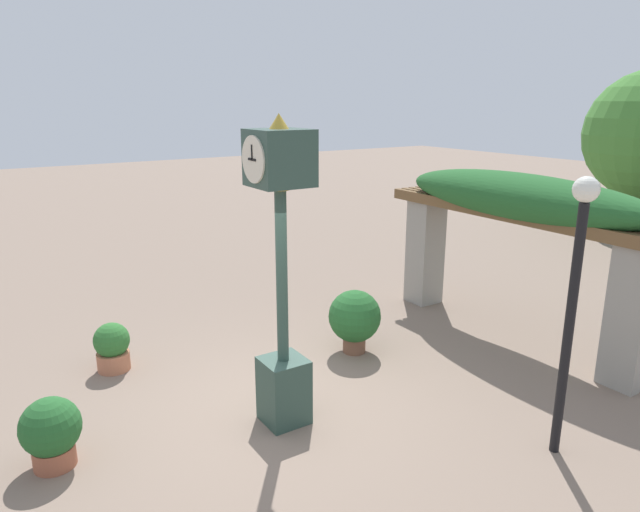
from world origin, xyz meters
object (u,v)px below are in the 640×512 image
at_px(potted_plant_near_right, 51,431).
at_px(potted_plant_near_left, 112,346).
at_px(pedestal_clock, 282,271).
at_px(potted_plant_far_left, 355,318).
at_px(lamp_post, 575,282).

bearing_deg(potted_plant_near_right, potted_plant_near_left, 151.11).
distance_m(potted_plant_near_left, potted_plant_near_right, 2.18).
relative_size(pedestal_clock, potted_plant_far_left, 3.68).
xyz_separation_m(potted_plant_near_right, lamp_post, (2.63, 4.57, 1.51)).
bearing_deg(potted_plant_near_left, potted_plant_near_right, -28.89).
xyz_separation_m(pedestal_clock, potted_plant_far_left, (-1.09, 1.82, -1.30)).
relative_size(pedestal_clock, potted_plant_near_right, 4.66).
distance_m(potted_plant_far_left, lamp_post, 3.49).
relative_size(potted_plant_near_left, lamp_post, 0.23).
bearing_deg(pedestal_clock, lamp_post, 45.73).
bearing_deg(pedestal_clock, potted_plant_far_left, 121.06).
bearing_deg(potted_plant_near_left, potted_plant_far_left, 67.00).
height_order(potted_plant_near_left, lamp_post, lamp_post).
height_order(pedestal_clock, lamp_post, pedestal_clock).
xyz_separation_m(potted_plant_near_left, potted_plant_near_right, (1.91, -1.05, 0.05)).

